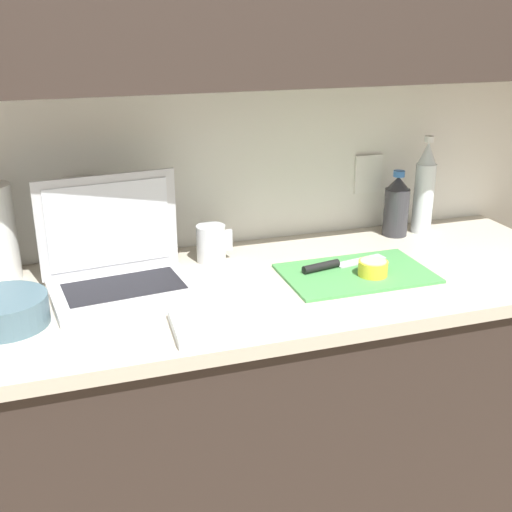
{
  "coord_description": "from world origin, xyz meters",
  "views": [
    {
      "loc": [
        -0.27,
        -1.45,
        1.6
      ],
      "look_at": [
        0.2,
        -0.01,
        1.01
      ],
      "focal_mm": 45.0,
      "sensor_mm": 36.0,
      "label": 1
    }
  ],
  "objects": [
    {
      "name": "bottle_green_soda",
      "position": [
        0.74,
        0.23,
        1.03
      ],
      "size": [
        0.08,
        0.08,
        0.21
      ],
      "color": "#333338",
      "rests_on": "counter_unit"
    },
    {
      "name": "wall_back",
      "position": [
        0.0,
        0.25,
        1.56
      ],
      "size": [
        5.2,
        0.38,
        2.6
      ],
      "color": "white",
      "rests_on": "ground_plane"
    },
    {
      "name": "knife",
      "position": [
        0.43,
        0.01,
        0.95
      ],
      "size": [
        0.27,
        0.08,
        0.02
      ],
      "rotation": [
        0.0,
        0.0,
        0.2
      ],
      "color": "silver",
      "rests_on": "cutting_board"
    },
    {
      "name": "bowl_white",
      "position": [
        -0.4,
        -0.05,
        0.97
      ],
      "size": [
        0.19,
        0.19,
        0.07
      ],
      "color": "slate",
      "rests_on": "counter_unit"
    },
    {
      "name": "laptop",
      "position": [
        -0.13,
        0.09,
        1.0
      ],
      "size": [
        0.38,
        0.3,
        0.28
      ],
      "rotation": [
        0.0,
        0.0,
        0.11
      ],
      "color": "silver",
      "rests_on": "counter_unit"
    },
    {
      "name": "lemon_half_cut",
      "position": [
        0.51,
        -0.06,
        0.96
      ],
      "size": [
        0.08,
        0.08,
        0.04
      ],
      "color": "yellow",
      "rests_on": "cutting_board"
    },
    {
      "name": "dish_towel",
      "position": [
        0.06,
        -0.22,
        0.95
      ],
      "size": [
        0.23,
        0.17,
        0.02
      ],
      "primitive_type": "cube",
      "rotation": [
        0.0,
        0.0,
        -0.04
      ],
      "color": "white",
      "rests_on": "counter_unit"
    },
    {
      "name": "cutting_board",
      "position": [
        0.48,
        -0.03,
        0.94
      ],
      "size": [
        0.39,
        0.25,
        0.01
      ],
      "primitive_type": "cube",
      "color": "#4C9E51",
      "rests_on": "counter_unit"
    },
    {
      "name": "counter_unit",
      "position": [
        -0.02,
        0.0,
        0.48
      ],
      "size": [
        2.26,
        0.64,
        0.93
      ],
      "color": "#332823",
      "rests_on": "ground_plane"
    },
    {
      "name": "measuring_cup",
      "position": [
        0.14,
        0.19,
        0.99
      ],
      "size": [
        0.1,
        0.08,
        0.1
      ],
      "color": "silver",
      "rests_on": "counter_unit"
    },
    {
      "name": "bottle_oil_tall",
      "position": [
        0.83,
        0.23,
        1.08
      ],
      "size": [
        0.06,
        0.06,
        0.31
      ],
      "color": "silver",
      "rests_on": "counter_unit"
    }
  ]
}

